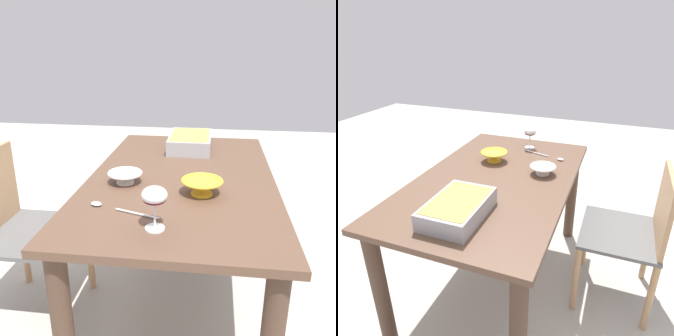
% 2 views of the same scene
% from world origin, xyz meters
% --- Properties ---
extents(ground_plane, '(8.00, 8.00, 0.00)m').
position_xyz_m(ground_plane, '(0.00, 0.00, 0.00)').
color(ground_plane, '#B2ADA3').
extents(dining_table, '(1.39, 0.83, 0.73)m').
position_xyz_m(dining_table, '(0.00, 0.00, 0.60)').
color(dining_table, brown).
rests_on(dining_table, ground_plane).
extents(chair, '(0.44, 0.42, 0.84)m').
position_xyz_m(chair, '(0.13, -0.77, 0.47)').
color(chair, '#595959').
rests_on(chair, ground_plane).
extents(wine_glass, '(0.09, 0.09, 0.15)m').
position_xyz_m(wine_glass, '(0.51, -0.04, 0.84)').
color(wine_glass, white).
rests_on(wine_glass, dining_table).
extents(casserole_dish, '(0.35, 0.23, 0.08)m').
position_xyz_m(casserole_dish, '(-0.43, 0.01, 0.78)').
color(casserole_dish, '#99999E').
rests_on(casserole_dish, dining_table).
extents(mixing_bowl, '(0.17, 0.17, 0.07)m').
position_xyz_m(mixing_bowl, '(0.21, 0.10, 0.77)').
color(mixing_bowl, yellow).
rests_on(mixing_bowl, dining_table).
extents(small_bowl, '(0.15, 0.15, 0.05)m').
position_xyz_m(small_bowl, '(0.13, -0.24, 0.76)').
color(small_bowl, white).
rests_on(small_bowl, dining_table).
extents(serving_spoon, '(0.11, 0.28, 0.01)m').
position_xyz_m(serving_spoon, '(0.39, -0.23, 0.74)').
color(serving_spoon, silver).
rests_on(serving_spoon, dining_table).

